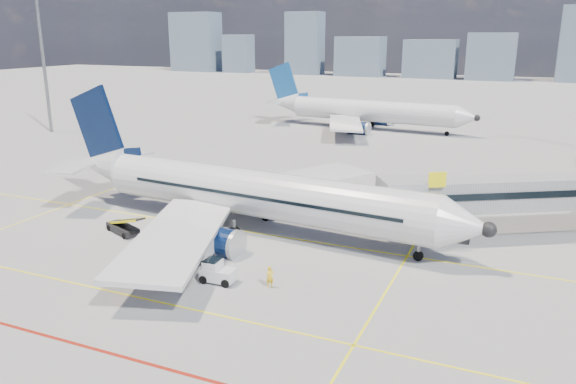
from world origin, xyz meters
name	(u,v)px	position (x,y,z in m)	size (l,w,h in m)	color
ground	(196,265)	(0.00, 0.00, 0.00)	(420.00, 420.00, 0.00)	gray
apron_markings	(158,285)	(-0.58, -3.91, 0.01)	(90.00, 35.12, 0.01)	#FFEF0D
jet_bridge	(547,194)	(23.51, 16.91, 3.74)	(23.55, 15.78, 6.30)	#96989E
floodlight_mast_nw	(42,52)	(-55.00, 40.00, 13.59)	(3.20, 0.61, 25.45)	slate
distant_skyline	(479,49)	(1.32, 190.00, 10.94)	(253.25, 14.32, 27.97)	slate
main_aircraft	(243,192)	(-0.70, 8.91, 3.22)	(41.44, 36.06, 12.11)	silver
second_aircraft	(363,111)	(-5.96, 64.68, 3.22)	(39.55, 34.42, 11.55)	silver
baggage_tug	(217,271)	(2.90, -1.89, 0.78)	(2.39, 1.49, 1.63)	silver
cargo_dolly	(187,246)	(-1.07, 0.49, 1.21)	(4.30, 2.54, 2.21)	black
belt_loader	(124,227)	(-9.38, 3.37, 0.55)	(5.18, 3.07, 2.12)	black
ramp_worker	(270,277)	(6.64, -1.19, 0.75)	(0.55, 0.36, 1.51)	yellow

